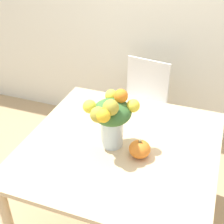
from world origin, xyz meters
TOP-DOWN VIEW (x-y plane):
  - ground_plane at (0.00, 0.00)m, footprint 12.00×12.00m
  - dining_table at (0.00, 0.00)m, footprint 1.16×1.15m
  - flower_vase at (-0.05, -0.02)m, footprint 0.31×0.30m
  - pumpkin at (0.14, -0.06)m, footprint 0.13×0.13m
  - dining_chair_near_window at (-0.11, 0.91)m, footprint 0.48×0.48m

SIDE VIEW (x-z plane):
  - ground_plane at x=0.00m, z-range 0.00..0.00m
  - dining_chair_near_window at x=-0.11m, z-range 0.03..0.88m
  - dining_table at x=0.00m, z-range 0.28..1.01m
  - pumpkin at x=0.14m, z-range 0.73..0.84m
  - flower_vase at x=-0.05m, z-range 0.75..1.12m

